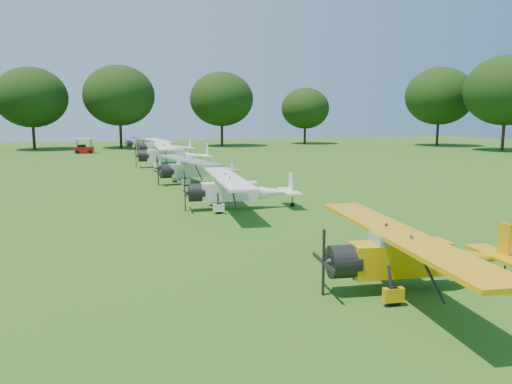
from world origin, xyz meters
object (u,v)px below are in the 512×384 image
aircraft_2 (415,252)px  golf_cart (84,148)px  aircraft_4 (196,168)px  aircraft_5 (171,153)px  aircraft_6 (164,146)px  aircraft_3 (238,188)px  aircraft_7 (144,142)px

aircraft_2 → golf_cart: size_ratio=3.82×
aircraft_4 → aircraft_5: (0.26, 12.57, 0.20)m
aircraft_5 → aircraft_6: bearing=89.5°
aircraft_3 → aircraft_7: size_ratio=1.03×
aircraft_2 → aircraft_4: aircraft_4 is taller
aircraft_4 → aircraft_6: 26.41m
aircraft_2 → aircraft_3: size_ratio=0.97×
aircraft_3 → aircraft_5: bearing=95.8°
golf_cart → aircraft_4: bearing=-70.5°
aircraft_4 → aircraft_7: (0.76, 39.93, -0.05)m
aircraft_4 → aircraft_6: size_ratio=0.90×
aircraft_7 → golf_cart: 10.15m
aircraft_7 → golf_cart: bearing=-155.3°
aircraft_6 → golf_cart: size_ratio=4.46×
aircraft_2 → aircraft_7: aircraft_7 is taller
aircraft_6 → golf_cart: bearing=136.3°
golf_cart → aircraft_7: bearing=38.1°
aircraft_2 → aircraft_6: 51.29m
aircraft_3 → golf_cart: (-7.80, 45.76, -0.47)m
aircraft_2 → aircraft_4: 24.95m
aircraft_6 → aircraft_7: bearing=90.9°
aircraft_2 → aircraft_5: aircraft_5 is taller
aircraft_5 → aircraft_7: bearing=94.0°
aircraft_6 → golf_cart: 12.59m
aircraft_4 → aircraft_6: (1.58, 26.36, 0.13)m
aircraft_6 → golf_cart: (-9.47, 8.27, -0.62)m
aircraft_5 → aircraft_7: (0.50, 27.36, -0.25)m
aircraft_2 → golf_cart: 60.23m
aircraft_2 → aircraft_7: bearing=98.7°
golf_cart → aircraft_3: bearing=-73.7°
aircraft_2 → aircraft_7: 64.85m
aircraft_2 → aircraft_5: size_ratio=0.81×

